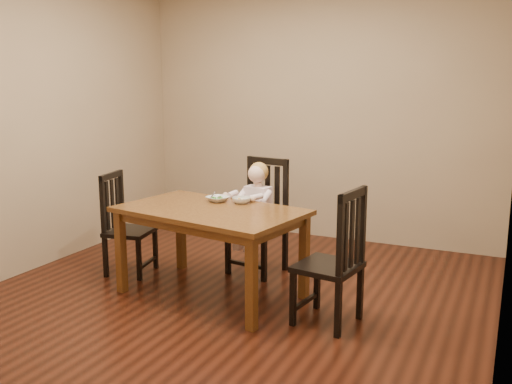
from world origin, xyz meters
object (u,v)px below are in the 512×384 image
at_px(chair_right, 334,260).
at_px(toddler, 257,205).
at_px(chair_left, 125,225).
at_px(bowl_peas, 218,199).
at_px(chair_child, 260,218).
at_px(bowl_veg, 241,200).
at_px(dining_table, 211,219).

bearing_deg(chair_right, toddler, 59.25).
height_order(chair_left, bowl_peas, chair_left).
height_order(chair_child, chair_left, chair_child).
distance_m(chair_left, bowl_veg, 1.16).
height_order(toddler, bowl_veg, toddler).
distance_m(toddler, bowl_peas, 0.46).
distance_m(bowl_peas, bowl_veg, 0.21).
bearing_deg(bowl_veg, toddler, 95.31).
distance_m(chair_child, chair_right, 1.29).
distance_m(dining_table, chair_child, 0.74).
height_order(chair_left, chair_right, chair_right).
bearing_deg(toddler, chair_right, 148.88).
relative_size(chair_right, bowl_veg, 6.33).
relative_size(chair_left, bowl_peas, 5.08).
distance_m(chair_child, toddler, 0.14).
height_order(chair_child, toddler, chair_child).
xyz_separation_m(chair_left, bowl_veg, (1.12, 0.12, 0.31)).
height_order(dining_table, chair_right, chair_right).
xyz_separation_m(chair_right, toddler, (-0.98, 0.80, 0.15)).
bearing_deg(bowl_peas, chair_left, -173.85).
bearing_deg(chair_right, dining_table, 91.64).
distance_m(chair_right, bowl_veg, 1.06).
bearing_deg(chair_right, bowl_veg, 74.83).
relative_size(chair_left, chair_right, 0.92).
bearing_deg(toddler, chair_left, 33.37).
bearing_deg(dining_table, chair_left, 170.82).
relative_size(toddler, bowl_peas, 2.86).
xyz_separation_m(chair_left, toddler, (1.08, 0.51, 0.19)).
bearing_deg(chair_right, bowl_peas, 79.96).
relative_size(dining_table, bowl_veg, 9.98).
relative_size(bowl_peas, bowl_veg, 1.15).
distance_m(dining_table, chair_left, 1.01).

